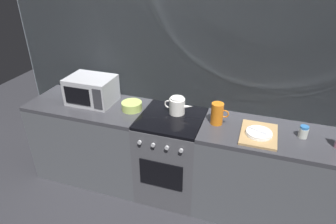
# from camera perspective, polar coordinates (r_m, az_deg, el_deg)

# --- Properties ---
(ground_plane) EXTENTS (8.00, 8.00, 0.00)m
(ground_plane) POSITION_cam_1_polar(r_m,az_deg,el_deg) (3.31, 0.57, -14.67)
(ground_plane) COLOR #2D2D33
(back_wall) EXTENTS (3.60, 0.05, 2.40)m
(back_wall) POSITION_cam_1_polar(r_m,az_deg,el_deg) (2.92, 2.66, 7.10)
(back_wall) COLOR gray
(back_wall) RESTS_ON ground_plane
(counter_left) EXTENTS (1.20, 0.60, 0.90)m
(counter_left) POSITION_cam_1_polar(r_m,az_deg,el_deg) (3.36, -14.23, -5.24)
(counter_left) COLOR #515459
(counter_left) RESTS_ON ground_plane
(stove_unit) EXTENTS (0.60, 0.63, 0.90)m
(stove_unit) POSITION_cam_1_polar(r_m,az_deg,el_deg) (3.02, 0.60, -8.47)
(stove_unit) COLOR #4C4C51
(stove_unit) RESTS_ON ground_plane
(counter_right) EXTENTS (1.20, 0.60, 0.90)m
(counter_right) POSITION_cam_1_polar(r_m,az_deg,el_deg) (2.93, 17.92, -11.42)
(counter_right) COLOR #515459
(counter_right) RESTS_ON ground_plane
(microwave) EXTENTS (0.46, 0.35, 0.27)m
(microwave) POSITION_cam_1_polar(r_m,az_deg,el_deg) (3.10, -14.53, 4.15)
(microwave) COLOR #B2B2B7
(microwave) RESTS_ON counter_left
(kettle) EXTENTS (0.28, 0.15, 0.17)m
(kettle) POSITION_cam_1_polar(r_m,az_deg,el_deg) (2.80, 1.79, 1.24)
(kettle) COLOR white
(kettle) RESTS_ON stove_unit
(mixing_bowl) EXTENTS (0.20, 0.20, 0.08)m
(mixing_bowl) POSITION_cam_1_polar(r_m,az_deg,el_deg) (2.91, -6.99, 1.17)
(mixing_bowl) COLOR #B7D166
(mixing_bowl) RESTS_ON counter_left
(pitcher) EXTENTS (0.16, 0.11, 0.20)m
(pitcher) POSITION_cam_1_polar(r_m,az_deg,el_deg) (2.66, 9.48, -0.31)
(pitcher) COLOR orange
(pitcher) RESTS_ON counter_right
(dish_pile) EXTENTS (0.30, 0.40, 0.06)m
(dish_pile) POSITION_cam_1_polar(r_m,az_deg,el_deg) (2.61, 17.10, -4.03)
(dish_pile) COLOR tan
(dish_pile) RESTS_ON counter_right
(spice_jar) EXTENTS (0.08, 0.08, 0.10)m
(spice_jar) POSITION_cam_1_polar(r_m,az_deg,el_deg) (2.70, 24.66, -3.50)
(spice_jar) COLOR silver
(spice_jar) RESTS_ON counter_right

